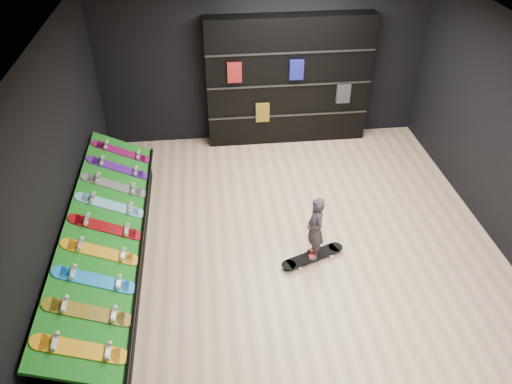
{
  "coord_description": "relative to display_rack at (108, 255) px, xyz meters",
  "views": [
    {
      "loc": [
        -1.1,
        -5.17,
        4.9
      ],
      "look_at": [
        -0.5,
        0.2,
        1.0
      ],
      "focal_mm": 35.0,
      "sensor_mm": 36.0,
      "label": 1
    }
  ],
  "objects": [
    {
      "name": "floor",
      "position": [
        2.55,
        0.0,
        -0.25
      ],
      "size": [
        6.0,
        7.0,
        0.01
      ],
      "primitive_type": "cube",
      "color": "beige",
      "rests_on": "ground"
    },
    {
      "name": "ceiling",
      "position": [
        2.55,
        0.0,
        2.75
      ],
      "size": [
        6.0,
        7.0,
        0.01
      ],
      "primitive_type": "cube",
      "color": "white",
      "rests_on": "ground"
    },
    {
      "name": "wall_back",
      "position": [
        2.55,
        3.5,
        1.25
      ],
      "size": [
        6.0,
        0.02,
        3.0
      ],
      "primitive_type": "cube",
      "color": "black",
      "rests_on": "ground"
    },
    {
      "name": "wall_left",
      "position": [
        -0.45,
        0.0,
        1.25
      ],
      "size": [
        0.02,
        7.0,
        3.0
      ],
      "primitive_type": "cube",
      "color": "black",
      "rests_on": "ground"
    },
    {
      "name": "display_rack",
      "position": [
        0.0,
        0.0,
        0.0
      ],
      "size": [
        0.9,
        4.5,
        0.5
      ],
      "primitive_type": null,
      "color": "black",
      "rests_on": "ground"
    },
    {
      "name": "turf_ramp",
      "position": [
        0.05,
        0.0,
        0.46
      ],
      "size": [
        0.92,
        4.5,
        0.46
      ],
      "primitive_type": "cube",
      "rotation": [
        0.0,
        0.44,
        0.0
      ],
      "color": "#0F6011",
      "rests_on": "display_rack"
    },
    {
      "name": "back_shelving",
      "position": [
        2.99,
        3.32,
        0.95
      ],
      "size": [
        3.0,
        0.35,
        2.4
      ],
      "primitive_type": "cube",
      "color": "black",
      "rests_on": "ground"
    },
    {
      "name": "floor_skateboard",
      "position": [
        2.81,
        -0.14,
        -0.21
      ],
      "size": [
        0.99,
        0.56,
        0.09
      ],
      "primitive_type": null,
      "rotation": [
        0.0,
        0.0,
        0.37
      ],
      "color": "black",
      "rests_on": "ground"
    },
    {
      "name": "child",
      "position": [
        2.81,
        -0.14,
        0.13
      ],
      "size": [
        0.18,
        0.24,
        0.58
      ],
      "primitive_type": "imported",
      "rotation": [
        0.0,
        0.0,
        -1.44
      ],
      "color": "black",
      "rests_on": "floor_skateboard"
    },
    {
      "name": "display_board_0",
      "position": [
        0.06,
        -1.9,
        0.49
      ],
      "size": [
        0.93,
        0.22,
        0.5
      ],
      "primitive_type": null,
      "rotation": [
        0.0,
        0.44,
        0.0
      ],
      "color": "yellow",
      "rests_on": "turf_ramp"
    },
    {
      "name": "display_board_1",
      "position": [
        0.06,
        -1.42,
        0.49
      ],
      "size": [
        0.93,
        0.22,
        0.5
      ],
      "primitive_type": null,
      "rotation": [
        0.0,
        0.44,
        0.0
      ],
      "color": "yellow",
      "rests_on": "turf_ramp"
    },
    {
      "name": "display_board_2",
      "position": [
        0.06,
        -0.95,
        0.49
      ],
      "size": [
        0.93,
        0.22,
        0.5
      ],
      "primitive_type": null,
      "rotation": [
        0.0,
        0.44,
        0.0
      ],
      "color": "blue",
      "rests_on": "turf_ramp"
    },
    {
      "name": "display_board_3",
      "position": [
        0.06,
        -0.48,
        0.49
      ],
      "size": [
        0.93,
        0.22,
        0.5
      ],
      "primitive_type": null,
      "rotation": [
        0.0,
        0.44,
        0.0
      ],
      "color": "orange",
      "rests_on": "turf_ramp"
    },
    {
      "name": "display_board_4",
      "position": [
        0.06,
        0.0,
        0.49
      ],
      "size": [
        0.93,
        0.22,
        0.5
      ],
      "primitive_type": null,
      "rotation": [
        0.0,
        0.44,
        0.0
      ],
      "color": "red",
      "rests_on": "turf_ramp"
    },
    {
      "name": "display_board_5",
      "position": [
        0.06,
        0.48,
        0.49
      ],
      "size": [
        0.93,
        0.22,
        0.5
      ],
      "primitive_type": null,
      "rotation": [
        0.0,
        0.44,
        0.0
      ],
      "color": "#0CB2E5",
      "rests_on": "turf_ramp"
    },
    {
      "name": "display_board_6",
      "position": [
        0.06,
        0.95,
        0.49
      ],
      "size": [
        0.93,
        0.22,
        0.5
      ],
      "primitive_type": null,
      "rotation": [
        0.0,
        0.44,
        0.0
      ],
      "color": "black",
      "rests_on": "turf_ramp"
    },
    {
      "name": "display_board_7",
      "position": [
        0.06,
        1.42,
        0.49
      ],
      "size": [
        0.93,
        0.22,
        0.5
      ],
      "primitive_type": null,
      "rotation": [
        0.0,
        0.44,
        0.0
      ],
      "color": "purple",
      "rests_on": "turf_ramp"
    },
    {
      "name": "display_board_8",
      "position": [
        0.06,
        1.9,
        0.49
      ],
      "size": [
        0.93,
        0.22,
        0.5
      ],
      "primitive_type": null,
      "rotation": [
        0.0,
        0.44,
        0.0
      ],
      "color": "#E5198C",
      "rests_on": "turf_ramp"
    }
  ]
}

